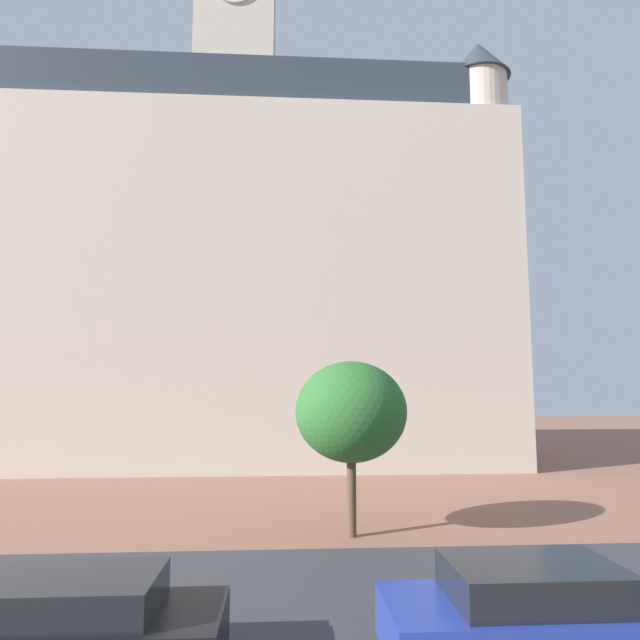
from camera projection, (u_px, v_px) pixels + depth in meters
The scene contains 6 objects.
ground_plane at pixel (305, 575), 11.74m from camera, with size 120.00×120.00×0.00m, color #93604C.
street_asphalt_strip at pixel (310, 620), 9.45m from camera, with size 120.00×8.35×0.00m, color #38383D.
landmark_building at pixel (224, 266), 30.64m from camera, with size 30.13×10.55×33.39m.
car_black at pixel (71, 631), 7.50m from camera, with size 4.09×2.02×1.39m.
car_blue at pixel (534, 617), 7.91m from camera, with size 4.26×2.10×1.45m.
tree_curb_far at pixel (351, 412), 15.09m from camera, with size 3.03×3.03×4.65m.
Camera 1 is at (-0.46, -2.29, 3.97)m, focal length 31.16 mm.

